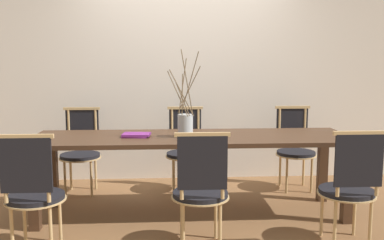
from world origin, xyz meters
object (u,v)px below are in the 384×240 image
object	(u,v)px
book_stack	(136,135)
vase_centerpiece	(185,124)
chair_far_center	(295,146)
dining_table	(192,146)
chair_near_center	(350,185)

from	to	relation	value
book_stack	vase_centerpiece	bearing A→B (deg)	-5.22
chair_far_center	book_stack	world-z (taller)	chair_far_center
chair_far_center	dining_table	bearing A→B (deg)	32.49
chair_far_center	chair_near_center	bearing A→B (deg)	88.65
dining_table	vase_centerpiece	world-z (taller)	vase_centerpiece
book_stack	chair_far_center	bearing A→B (deg)	24.65
vase_centerpiece	book_stack	distance (m)	0.47
chair_near_center	vase_centerpiece	bearing A→B (deg)	150.20
chair_far_center	book_stack	xyz separation A→B (m)	(-1.74, -0.80, 0.28)
vase_centerpiece	book_stack	bearing A→B (deg)	174.78
dining_table	vase_centerpiece	bearing A→B (deg)	-136.60
chair_near_center	book_stack	bearing A→B (deg)	156.02
vase_centerpiece	chair_far_center	bearing A→B (deg)	33.12
dining_table	book_stack	bearing A→B (deg)	-177.74
chair_near_center	chair_far_center	bearing A→B (deg)	88.65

